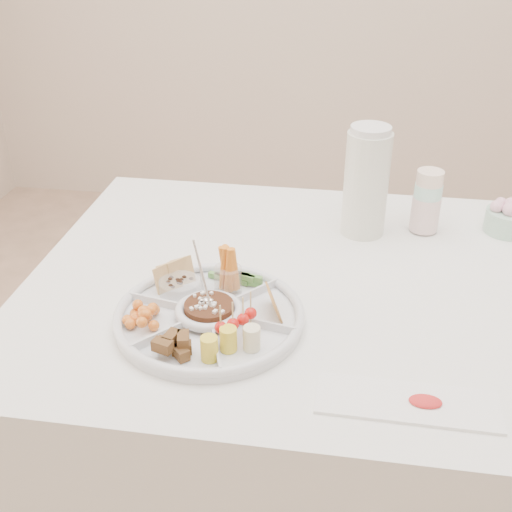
# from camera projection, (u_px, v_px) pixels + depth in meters

# --- Properties ---
(floor) EXTENTS (4.00, 4.00, 0.00)m
(floor) POSITION_uv_depth(u_px,v_px,m) (342.00, 512.00, 1.81)
(floor) COLOR tan
(floor) RESTS_ON ground
(dining_table) EXTENTS (1.52, 1.02, 0.76)m
(dining_table) POSITION_uv_depth(u_px,v_px,m) (352.00, 412.00, 1.62)
(dining_table) COLOR white
(dining_table) RESTS_ON floor
(party_tray) EXTENTS (0.45, 0.45, 0.04)m
(party_tray) POSITION_uv_depth(u_px,v_px,m) (209.00, 314.00, 1.30)
(party_tray) COLOR silver
(party_tray) RESTS_ON dining_table
(bean_dip) EXTENTS (0.12, 0.12, 0.04)m
(bean_dip) POSITION_uv_depth(u_px,v_px,m) (209.00, 310.00, 1.29)
(bean_dip) COLOR #472010
(bean_dip) RESTS_ON party_tray
(tortillas) EXTENTS (0.10, 0.10, 0.05)m
(tortillas) POSITION_uv_depth(u_px,v_px,m) (272.00, 299.00, 1.30)
(tortillas) COLOR #9E582C
(tortillas) RESTS_ON party_tray
(carrot_cucumber) EXTENTS (0.14, 0.14, 0.11)m
(carrot_cucumber) POSITION_uv_depth(u_px,v_px,m) (233.00, 265.00, 1.38)
(carrot_cucumber) COLOR orange
(carrot_cucumber) RESTS_ON party_tray
(pita_raisins) EXTENTS (0.14, 0.14, 0.07)m
(pita_raisins) POSITION_uv_depth(u_px,v_px,m) (173.00, 279.00, 1.37)
(pita_raisins) COLOR tan
(pita_raisins) RESTS_ON party_tray
(cherries) EXTENTS (0.11, 0.11, 0.04)m
(cherries) POSITION_uv_depth(u_px,v_px,m) (144.00, 314.00, 1.27)
(cherries) COLOR orange
(cherries) RESTS_ON party_tray
(granola_chunks) EXTENTS (0.11, 0.11, 0.04)m
(granola_chunks) POSITION_uv_depth(u_px,v_px,m) (181.00, 345.00, 1.18)
(granola_chunks) COLOR brown
(granola_chunks) RESTS_ON party_tray
(banana_tomato) EXTENTS (0.12, 0.12, 0.09)m
(banana_tomato) POSITION_uv_depth(u_px,v_px,m) (250.00, 328.00, 1.19)
(banana_tomato) COLOR #FFEB61
(banana_tomato) RESTS_ON party_tray
(cup_stack) EXTENTS (0.08, 0.08, 0.20)m
(cup_stack) POSITION_uv_depth(u_px,v_px,m) (428.00, 195.00, 1.61)
(cup_stack) COLOR beige
(cup_stack) RESTS_ON dining_table
(thermos) EXTENTS (0.13, 0.13, 0.29)m
(thermos) POSITION_uv_depth(u_px,v_px,m) (366.00, 180.00, 1.58)
(thermos) COLOR silver
(thermos) RESTS_ON dining_table
(flower_bowl) EXTENTS (0.15, 0.15, 0.09)m
(flower_bowl) POSITION_uv_depth(u_px,v_px,m) (509.00, 216.00, 1.64)
(flower_bowl) COLOR #B0DDC1
(flower_bowl) RESTS_ON dining_table
(placemat) EXTENTS (0.31, 0.11, 0.01)m
(placemat) POSITION_uv_depth(u_px,v_px,m) (407.00, 402.00, 1.10)
(placemat) COLOR white
(placemat) RESTS_ON dining_table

